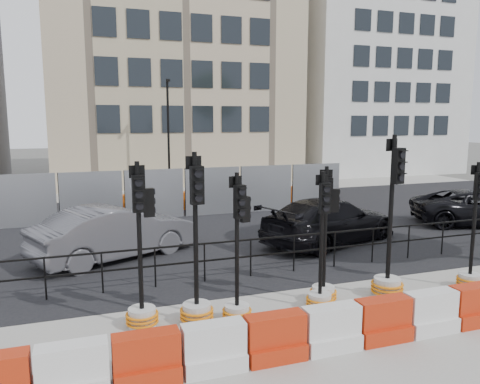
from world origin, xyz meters
name	(u,v)px	position (x,y,z in m)	size (l,w,h in m)	color
ground	(269,294)	(0.00, 0.00, 0.00)	(120.00, 120.00, 0.00)	#51514C
sidewalk_near	(336,355)	(0.00, -3.00, 0.01)	(40.00, 6.00, 0.02)	gray
road	(196,227)	(0.00, 7.00, 0.01)	(40.00, 14.00, 0.03)	black
sidewalk_far	(157,192)	(0.00, 16.00, 0.01)	(40.00, 4.00, 0.02)	gray
building_cream	(170,41)	(2.00, 21.99, 9.00)	(15.00, 10.06, 18.00)	tan
building_white	(366,65)	(17.00, 21.99, 8.00)	(12.00, 9.06, 16.00)	silver
kerb_railing	(251,251)	(0.00, 1.20, 0.69)	(18.00, 0.04, 1.00)	black
heras_fencing	(193,197)	(0.57, 9.86, 0.65)	(14.33, 1.72, 2.00)	gray
lamp_post_far	(168,133)	(0.50, 14.98, 3.22)	(0.12, 0.56, 6.00)	black
barrier_row	(331,330)	(0.00, -2.80, 0.37)	(15.70, 0.50, 0.80)	#BC2F0F
traffic_signal_b	(142,289)	(-2.96, -0.84, 0.76)	(0.63, 0.63, 3.21)	silver
traffic_signal_c	(197,290)	(-1.94, -1.01, 0.70)	(0.66, 0.66, 3.37)	silver
traffic_signal_d	(238,288)	(-1.16, -1.22, 0.71)	(0.59, 0.59, 2.97)	silver
traffic_signal_e	(320,282)	(0.67, -1.19, 0.60)	(0.58, 0.58, 2.93)	silver
traffic_signal_f	(324,271)	(0.94, -0.86, 0.71)	(0.59, 0.59, 2.99)	silver
traffic_signal_g	(389,265)	(2.46, -1.04, 0.75)	(0.72, 0.72, 3.64)	silver
traffic_signal_h	(471,263)	(4.61, -1.25, 0.62)	(0.59, 0.59, 3.00)	silver
car_b	(115,232)	(-3.10, 3.98, 0.77)	(4.94, 3.45, 1.54)	#545459
car_c	(330,221)	(3.56, 3.48, 0.73)	(5.44, 3.68, 1.46)	black
car_d	(478,208)	(10.19, 3.98, 0.66)	(5.23, 3.72, 1.32)	black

